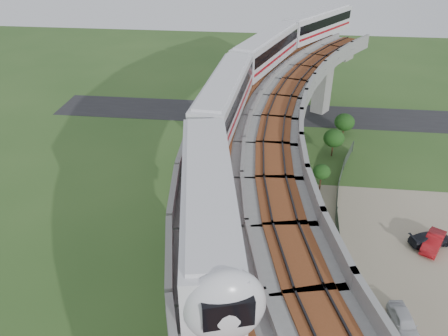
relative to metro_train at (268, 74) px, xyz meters
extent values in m
plane|color=#2F5120|center=(-1.35, -10.91, -12.31)|extent=(160.00, 160.00, 0.00)
cube|color=gray|center=(12.65, -12.91, -12.29)|extent=(18.00, 26.00, 0.04)
cube|color=#232326|center=(-1.35, 19.09, -12.29)|extent=(60.00, 8.00, 0.03)
cube|color=#99968E|center=(7.76, 20.89, -8.11)|extent=(2.86, 2.93, 8.40)
cube|color=#99968E|center=(7.76, 20.89, -3.31)|extent=(7.21, 5.74, 1.20)
cube|color=#99968E|center=(-0.44, -0.49, -8.11)|extent=(2.35, 2.51, 8.40)
cube|color=#99968E|center=(-0.44, -0.49, -3.31)|extent=(7.31, 3.58, 1.20)
cube|color=#99968E|center=(-0.44, -21.32, -8.11)|extent=(2.35, 2.51, 8.40)
cube|color=#99968E|center=(-0.44, -21.32, -3.31)|extent=(7.31, 3.58, 1.20)
cube|color=gray|center=(4.84, 15.63, -2.31)|extent=(16.42, 20.91, 0.80)
cube|color=gray|center=(0.98, 17.53, -1.41)|extent=(8.66, 17.08, 1.00)
cube|color=gray|center=(8.69, 13.73, -1.41)|extent=(8.66, 17.08, 1.00)
cube|color=brown|center=(2.86, 16.61, -1.85)|extent=(10.68, 18.08, 0.12)
cube|color=black|center=(2.86, 16.61, -1.73)|extent=(9.69, 17.59, 0.12)
cube|color=brown|center=(6.81, 14.66, -1.85)|extent=(10.68, 18.08, 0.12)
cube|color=black|center=(6.81, 14.66, -1.73)|extent=(9.69, 17.59, 0.12)
cube|color=gray|center=(-0.65, -1.78, -2.31)|extent=(11.77, 20.03, 0.80)
cube|color=gray|center=(-4.90, -1.12, -1.41)|extent=(3.22, 18.71, 1.00)
cube|color=gray|center=(3.60, -2.43, -1.41)|extent=(3.22, 18.71, 1.00)
cube|color=brown|center=(-2.83, -1.44, -1.85)|extent=(5.44, 19.05, 0.12)
cube|color=black|center=(-2.83, -1.44, -1.73)|extent=(4.35, 18.88, 0.12)
cube|color=brown|center=(1.52, -2.11, -1.85)|extent=(5.44, 19.05, 0.12)
cube|color=black|center=(1.52, -2.11, -1.73)|extent=(4.35, 18.88, 0.12)
cube|color=gray|center=(-0.65, -20.03, -2.31)|extent=(11.77, 20.03, 0.80)
cube|color=gray|center=(-4.90, -20.69, -1.41)|extent=(3.22, 18.71, 1.00)
cube|color=gray|center=(3.60, -19.38, -1.41)|extent=(3.22, 18.71, 1.00)
cube|color=brown|center=(-2.83, -20.37, -1.85)|extent=(5.44, 19.05, 0.12)
cube|color=black|center=(-2.83, -20.37, -1.73)|extent=(4.35, 18.88, 0.12)
cube|color=brown|center=(1.52, -19.70, -1.85)|extent=(5.44, 19.05, 0.12)
cube|color=black|center=(1.52, -19.70, -1.73)|extent=(4.35, 18.88, 0.12)
cube|color=silver|center=(-2.56, -21.99, -0.07)|extent=(5.33, 15.24, 3.20)
cube|color=silver|center=(-2.56, -21.99, 1.63)|extent=(4.67, 14.41, 0.22)
cube|color=black|center=(-2.56, -21.99, 0.38)|extent=(5.28, 14.66, 1.15)
cube|color=#A21019|center=(-2.56, -21.99, -0.82)|extent=(5.28, 14.66, 0.30)
cube|color=black|center=(-2.56, -21.99, -1.53)|extent=(4.14, 12.88, 0.28)
cube|color=silver|center=(-3.39, -6.45, -0.07)|extent=(3.77, 15.15, 3.20)
cube|color=silver|center=(-3.39, -6.45, 1.63)|extent=(3.17, 14.37, 0.22)
cube|color=black|center=(-3.39, -6.45, 0.38)|extent=(3.78, 14.56, 1.15)
cube|color=#A21019|center=(-3.39, -6.45, -0.82)|extent=(3.78, 14.56, 0.30)
cube|color=black|center=(-3.39, -6.45, -1.53)|extent=(2.81, 12.85, 0.28)
cube|color=silver|center=(-0.35, 8.80, -0.07)|extent=(7.31, 15.08, 3.20)
cube|color=silver|center=(-0.35, 8.80, 1.63)|extent=(6.56, 14.20, 0.22)
cube|color=black|center=(-0.35, 8.80, 0.38)|extent=(7.18, 14.53, 1.15)
cube|color=#A21019|center=(-0.35, 8.80, -0.82)|extent=(7.18, 14.53, 0.30)
cube|color=black|center=(-0.35, 8.80, -1.53)|extent=(5.84, 12.70, 0.28)
cube|color=silver|center=(6.39, 22.83, -0.07)|extent=(10.40, 14.07, 3.20)
cube|color=silver|center=(6.39, 22.83, 1.63)|extent=(9.54, 13.14, 0.22)
cube|color=black|center=(6.39, 22.83, 0.38)|extent=(10.13, 13.60, 1.15)
cube|color=#A21019|center=(6.39, 22.83, -0.82)|extent=(10.13, 13.60, 0.30)
cube|color=black|center=(6.39, 22.83, -1.53)|extent=(8.51, 11.74, 0.28)
ellipsoid|color=silver|center=(-0.85, -29.04, 0.08)|extent=(3.71, 2.71, 3.64)
cylinder|color=#2D382D|center=(10.90, 8.39, -11.56)|extent=(0.08, 0.08, 1.50)
cube|color=#2D382D|center=(10.03, 6.07, -11.56)|extent=(1.69, 4.77, 1.40)
cylinder|color=#2D382D|center=(9.27, 3.72, -11.56)|extent=(0.08, 0.08, 1.50)
cube|color=#2D382D|center=(8.62, 1.34, -11.56)|extent=(1.23, 4.91, 1.40)
cylinder|color=#2D382D|center=(8.09, -1.08, -11.56)|extent=(0.08, 0.08, 1.50)
cube|color=#2D382D|center=(7.68, -3.52, -11.56)|extent=(0.75, 4.99, 1.40)
cylinder|color=#2D382D|center=(7.38, -5.97, -11.56)|extent=(0.08, 0.08, 1.50)
cube|color=#2D382D|center=(7.21, -8.43, -11.56)|extent=(0.27, 5.04, 1.40)
cylinder|color=#2D382D|center=(7.15, -10.91, -11.56)|extent=(0.08, 0.08, 1.50)
cube|color=#2D382D|center=(7.21, -13.38, -11.56)|extent=(0.27, 5.04, 1.40)
cylinder|color=#2D382D|center=(7.38, -15.84, -11.56)|extent=(0.08, 0.08, 1.50)
cube|color=#2D382D|center=(7.68, -18.30, -11.56)|extent=(0.75, 4.99, 1.40)
cylinder|color=#382314|center=(10.32, 13.38, -11.84)|extent=(0.18, 0.18, 0.94)
ellipsoid|color=#143912|center=(10.32, 13.38, -10.57)|extent=(2.65, 2.65, 2.25)
cylinder|color=#382314|center=(8.22, 7.02, -11.48)|extent=(0.18, 0.18, 1.65)
ellipsoid|color=#143912|center=(8.22, 7.02, -9.91)|extent=(2.51, 2.51, 2.13)
cylinder|color=#382314|center=(6.16, -1.02, -11.41)|extent=(0.18, 0.18, 1.79)
ellipsoid|color=#143912|center=(6.16, -1.02, -9.96)|extent=(1.85, 1.85, 1.58)
cylinder|color=#382314|center=(4.54, -7.81, -11.81)|extent=(0.18, 0.18, 1.00)
ellipsoid|color=#143912|center=(4.54, -7.81, -10.46)|extent=(2.85, 2.85, 2.42)
cylinder|color=#382314|center=(5.03, -16.38, -11.62)|extent=(0.18, 0.18, 1.37)
ellipsoid|color=#143912|center=(5.03, -16.38, -10.20)|extent=(2.44, 2.44, 2.08)
imported|color=silver|center=(10.75, -18.58, -11.63)|extent=(1.97, 3.89, 1.27)
imported|color=maroon|center=(15.40, -9.25, -11.63)|extent=(3.11, 4.01, 1.27)
imported|color=black|center=(15.33, -8.78, -11.70)|extent=(4.24, 2.82, 1.14)
camera|label=1|loc=(0.48, -40.96, 13.41)|focal=35.00mm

